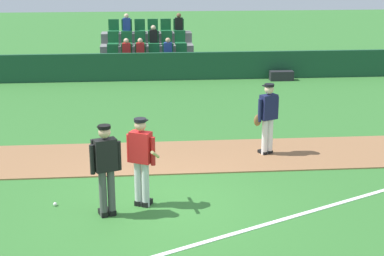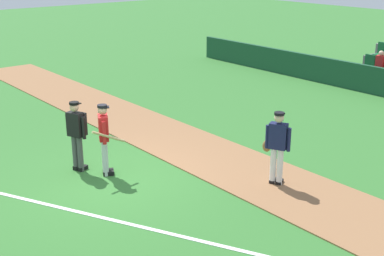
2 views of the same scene
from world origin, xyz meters
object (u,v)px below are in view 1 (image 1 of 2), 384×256
umpire_home_plate (106,165)px  baseball (55,204)px  runner_navy_jersey (267,117)px  equipment_bag (281,76)px  batter_red_jersey (142,159)px

umpire_home_plate → baseball: size_ratio=23.78×
runner_navy_jersey → baseball: bearing=-151.0°
umpire_home_plate → equipment_bag: 13.17m
umpire_home_plate → baseball: umpire_home_plate is taller
runner_navy_jersey → baseball: runner_navy_jersey is taller
batter_red_jersey → umpire_home_plate: same height
batter_red_jersey → umpire_home_plate: 0.76m
baseball → equipment_bag: bearing=57.5°
runner_navy_jersey → equipment_bag: size_ratio=1.96×
baseball → runner_navy_jersey: bearing=29.0°
runner_navy_jersey → equipment_bag: (2.40, 8.55, -0.78)m
runner_navy_jersey → equipment_bag: runner_navy_jersey is taller
umpire_home_plate → baseball: bearing=153.9°
baseball → batter_red_jersey: bearing=-4.5°
umpire_home_plate → equipment_bag: umpire_home_plate is taller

